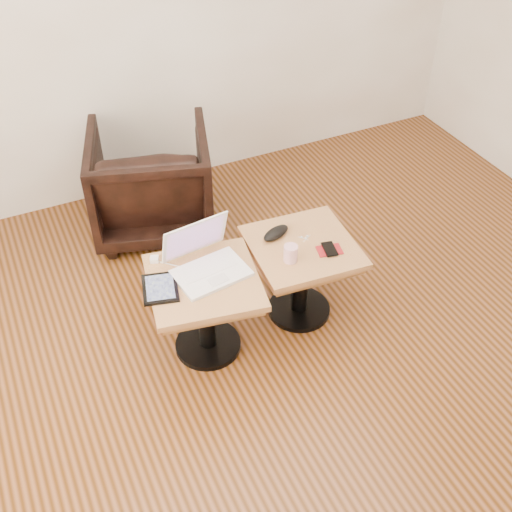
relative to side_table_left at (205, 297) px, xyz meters
name	(u,v)px	position (x,y,z in m)	size (l,w,h in m)	color
room_shell	(356,170)	(0.47, -0.54, 0.97)	(4.52, 4.52, 2.71)	#412209
side_table_left	(205,297)	(0.00, 0.00, 0.00)	(0.64, 0.64, 0.51)	black
side_table_right	(302,262)	(0.59, 0.03, 0.00)	(0.60, 0.60, 0.51)	black
laptop	(206,261)	(0.04, 0.07, 0.18)	(0.40, 0.37, 0.25)	white
tablet	(160,288)	(-0.22, 0.02, 0.13)	(0.22, 0.26, 0.02)	black
charging_adapter	(154,259)	(-0.18, 0.24, 0.14)	(0.04, 0.04, 0.03)	white
glasses_case	(276,233)	(0.49, 0.15, 0.15)	(0.17, 0.08, 0.05)	black
striped_cup	(291,253)	(0.47, -0.06, 0.17)	(0.07, 0.07, 0.10)	#D0617D
earbuds_tangle	(305,237)	(0.63, 0.08, 0.13)	(0.06, 0.04, 0.01)	white
phone_on_sleeve	(330,250)	(0.69, -0.07, 0.13)	(0.15, 0.13, 0.02)	maroon
armchair	(151,182)	(0.09, 1.19, -0.03)	(0.76, 0.78, 0.71)	black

